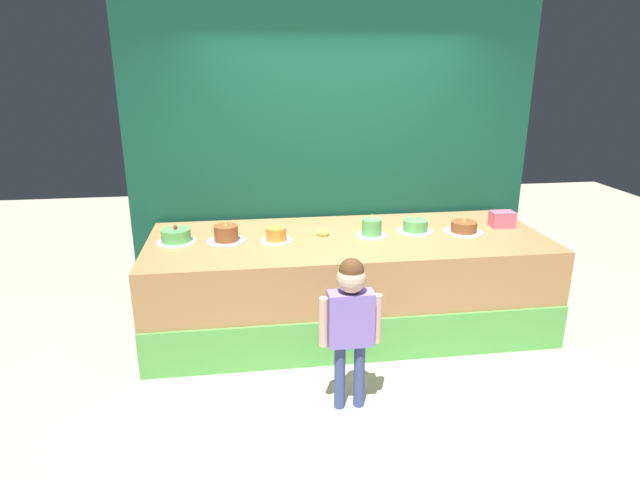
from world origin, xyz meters
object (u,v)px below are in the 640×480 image
child_figure (351,314)px  cake_left (226,234)px  donut (323,233)px  cake_right (415,226)px  pink_box (502,219)px  cake_far_left (176,236)px  cake_far_right (464,228)px  cake_center_left (276,235)px  cake_center_right (372,228)px

child_figure → cake_left: child_figure is taller
donut → cake_right: cake_right is taller
pink_box → cake_far_left: cake_far_left is taller
child_figure → donut: (0.00, 1.27, 0.15)m
donut → cake_right: (0.81, -0.01, 0.03)m
cake_far_right → cake_center_left: bearing=-179.5°
cake_left → cake_center_left: (0.41, -0.05, -0.01)m
cake_center_right → cake_far_right: size_ratio=0.80×
child_figure → cake_center_left: bearing=109.3°
cake_left → child_figure: bearing=-56.1°
cake_far_right → pink_box: bearing=16.4°
child_figure → cake_far_left: bearing=134.4°
cake_left → cake_right: (1.63, 0.05, -0.01)m
child_figure → donut: bearing=89.8°
donut → cake_far_right: 1.22m
donut → cake_center_left: bearing=-163.8°
cake_center_left → cake_center_right: size_ratio=0.97×
child_figure → cake_far_right: 1.70m
cake_right → cake_far_right: bearing=-12.6°
child_figure → cake_center_left: child_figure is taller
donut → cake_far_left: bearing=-178.6°
cake_left → cake_far_right: 2.03m
pink_box → cake_left: cake_left is taller
pink_box → donut: (-1.63, -0.02, -0.05)m
donut → cake_left: 0.82m
cake_center_left → cake_center_right: bearing=2.5°
pink_box → cake_far_right: (-0.41, -0.12, -0.03)m
cake_far_left → cake_far_right: bearing=-1.7°
cake_far_left → cake_center_left: (0.81, -0.09, -0.00)m
donut → cake_far_left: 1.22m
pink_box → cake_far_left: bearing=-179.1°
donut → cake_far_left: (-1.22, -0.03, 0.04)m
pink_box → cake_far_right: cake_far_right is taller
child_figure → cake_right: 1.51m
pink_box → cake_far_left: 2.85m
cake_center_right → cake_far_left: bearing=178.1°
pink_box → cake_left: 2.44m
cake_right → cake_left: bearing=-178.1°
cake_center_right → cake_far_right: 0.81m
donut → cake_left: (-0.81, -0.07, 0.05)m
child_figure → cake_center_right: (0.41, 1.19, 0.20)m
cake_right → cake_far_right: cake_right is taller
cake_left → cake_far_right: (2.03, -0.04, -0.02)m
pink_box → cake_right: (-0.81, -0.03, -0.02)m
pink_box → donut: size_ratio=1.89×
cake_far_left → cake_right: size_ratio=0.98×
cake_left → cake_center_left: bearing=-7.3°
cake_center_left → cake_far_right: size_ratio=0.78×
child_figure → cake_left: (-0.81, 1.20, 0.20)m
child_figure → cake_left: 1.46m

